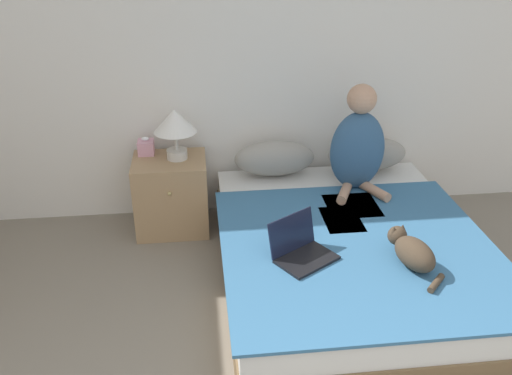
{
  "coord_description": "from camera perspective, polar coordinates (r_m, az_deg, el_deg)",
  "views": [
    {
      "loc": [
        -0.28,
        -0.93,
        2.22
      ],
      "look_at": [
        0.06,
        2.01,
        0.74
      ],
      "focal_mm": 38.0,
      "sensor_mm": 36.0,
      "label": 1
    }
  ],
  "objects": [
    {
      "name": "wall_back",
      "position": [
        4.18,
        -2.6,
        13.58
      ],
      "size": [
        6.0,
        0.05,
        2.55
      ],
      "color": "white",
      "rests_on": "ground_plane"
    },
    {
      "name": "tissue_box",
      "position": [
        4.23,
        -11.51,
        4.2
      ],
      "size": [
        0.12,
        0.12,
        0.14
      ],
      "color": "#E09EB2",
      "rests_on": "nightstand"
    },
    {
      "name": "person_sitting",
      "position": [
        4.02,
        10.68,
        4.39
      ],
      "size": [
        0.41,
        0.4,
        0.8
      ],
      "color": "#33567A",
      "rests_on": "bed"
    },
    {
      "name": "pillow_near",
      "position": [
        4.24,
        1.96,
        3.09
      ],
      "size": [
        0.63,
        0.26,
        0.28
      ],
      "color": "gray",
      "rests_on": "bed"
    },
    {
      "name": "bed",
      "position": [
        3.7,
        9.66,
        -7.04
      ],
      "size": [
        1.7,
        2.1,
        0.39
      ],
      "color": "brown",
      "rests_on": "ground_plane"
    },
    {
      "name": "nightstand",
      "position": [
        4.24,
        -8.88,
        -0.74
      ],
      "size": [
        0.55,
        0.47,
        0.59
      ],
      "color": "tan",
      "rests_on": "ground_plane"
    },
    {
      "name": "table_lamp",
      "position": [
        4.03,
        -8.53,
        6.64
      ],
      "size": [
        0.32,
        0.32,
        0.39
      ],
      "color": "beige",
      "rests_on": "nightstand"
    },
    {
      "name": "cat_tabby",
      "position": [
        3.3,
        16.11,
        -6.46
      ],
      "size": [
        0.25,
        0.49,
        0.18
      ],
      "rotation": [
        0.0,
        0.0,
        1.85
      ],
      "color": "#473828",
      "rests_on": "bed"
    },
    {
      "name": "laptop_open",
      "position": [
        3.26,
        4.8,
        -6.56
      ],
      "size": [
        0.44,
        0.42,
        0.24
      ],
      "rotation": [
        0.0,
        0.0,
        0.57
      ],
      "color": "black",
      "rests_on": "bed"
    },
    {
      "name": "pillow_far",
      "position": [
        4.41,
        11.6,
        3.47
      ],
      "size": [
        0.63,
        0.26,
        0.28
      ],
      "color": "gray",
      "rests_on": "bed"
    }
  ]
}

